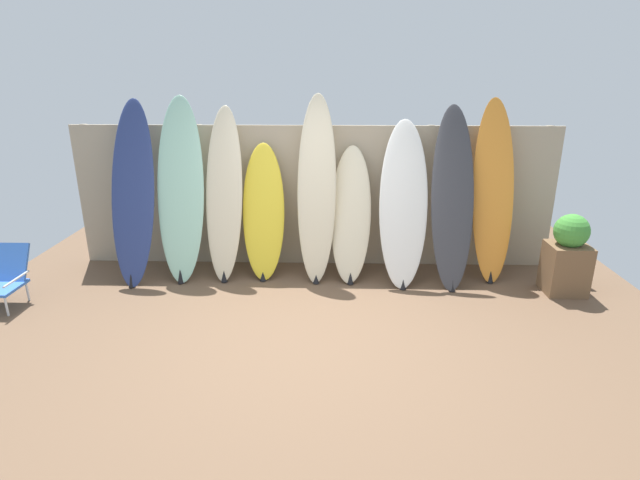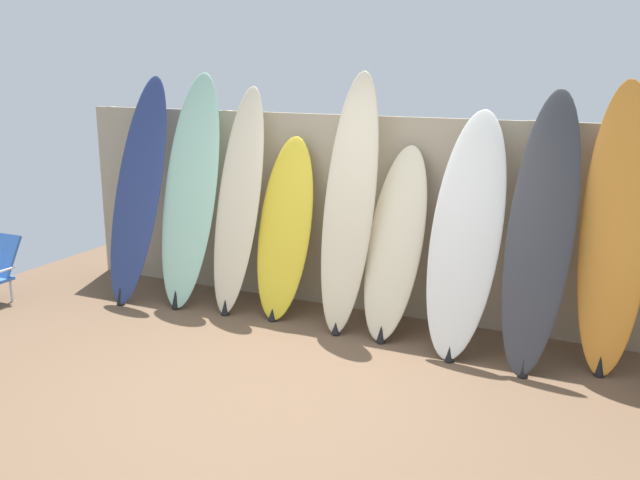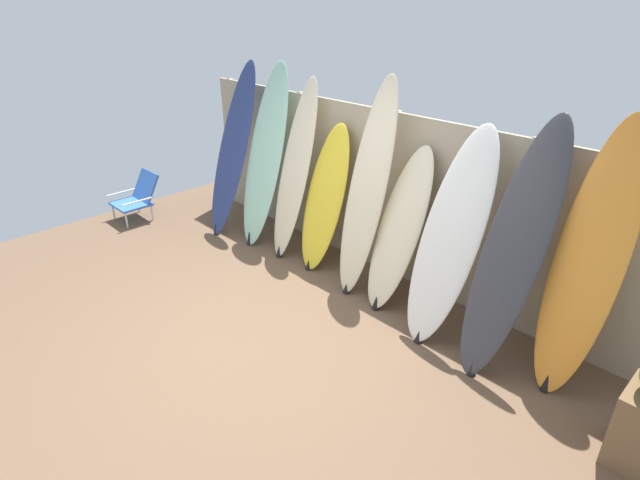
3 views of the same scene
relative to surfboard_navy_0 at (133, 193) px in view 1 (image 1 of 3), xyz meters
The scene contains 13 objects.
ground 2.79m from the surfboard_navy_0, 34.78° to the right, with size 7.68×7.68×0.00m, color brown.
fence_back 2.19m from the surfboard_navy_0, 14.07° to the left, with size 6.08×0.11×1.80m.
surfboard_navy_0 is the anchor object (origin of this frame).
surfboard_seafoam_1 0.55m from the surfboard_navy_0, ahead, with size 0.59×0.76×2.17m.
surfboard_cream_2 1.07m from the surfboard_navy_0, ahead, with size 0.47×0.68×2.05m.
surfboard_yellow_3 1.55m from the surfboard_navy_0, ahead, with size 0.54×0.64×1.61m.
surfboard_cream_4 2.18m from the surfboard_navy_0, ahead, with size 0.48×0.65×2.20m.
surfboard_cream_5 2.60m from the surfboard_navy_0, ahead, with size 0.52×0.73×1.59m.
surfboard_white_6 3.20m from the surfboard_navy_0, ahead, with size 0.61×0.83×1.91m.
surfboard_charcoal_7 3.76m from the surfboard_navy_0, ahead, with size 0.53×0.90×2.08m.
surfboard_orange_8 4.27m from the surfboard_navy_0, ahead, with size 0.50×0.63×2.15m.
beach_chair 1.64m from the surfboard_navy_0, 146.72° to the right, with size 0.50×0.58×0.63m.
planter_box 5.08m from the surfboard_navy_0, ahead, with size 0.44×0.41×0.93m.
Camera 1 is at (0.26, -4.21, 2.44)m, focal length 28.00 mm.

